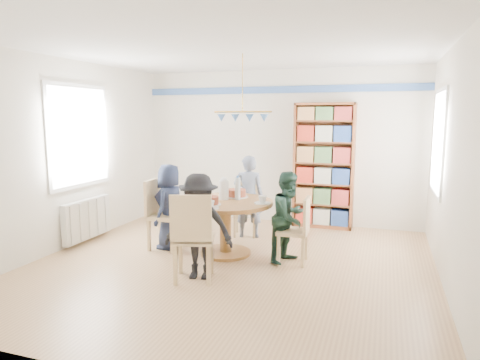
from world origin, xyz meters
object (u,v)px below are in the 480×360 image
at_px(bookshelf, 324,167).
at_px(person_left, 170,206).
at_px(radiator, 87,219).
at_px(chair_far, 246,206).
at_px(person_near, 199,227).
at_px(person_right, 289,217).
at_px(person_far, 248,197).
at_px(chair_near, 193,234).
at_px(dining_table, 225,215).
at_px(chair_right, 299,227).
at_px(chair_left, 160,211).

bearing_deg(bookshelf, person_left, -135.17).
height_order(radiator, chair_far, chair_far).
distance_m(person_left, person_near, 1.29).
bearing_deg(person_right, person_far, 63.04).
xyz_separation_m(radiator, person_right, (3.09, 0.10, 0.25)).
xyz_separation_m(chair_far, person_right, (0.94, -1.06, 0.13)).
relative_size(chair_near, person_near, 0.84).
height_order(radiator, dining_table, dining_table).
bearing_deg(person_right, dining_table, 109.32).
height_order(chair_right, chair_far, chair_right).
bearing_deg(chair_near, person_right, 50.22).
distance_m(person_near, bookshelf, 3.06).
relative_size(chair_right, chair_far, 1.02).
distance_m(radiator, dining_table, 2.21).
bearing_deg(chair_right, dining_table, 177.82).
distance_m(chair_right, chair_near, 1.45).
xyz_separation_m(chair_right, chair_far, (-1.07, 1.08, -0.01)).
bearing_deg(person_far, chair_left, 28.57).
height_order(radiator, chair_left, chair_left).
height_order(chair_right, person_far, person_far).
distance_m(chair_left, chair_right, 2.01).
bearing_deg(chair_far, bookshelf, 38.67).
bearing_deg(person_far, chair_near, 74.70).
relative_size(person_left, person_near, 0.98).
xyz_separation_m(dining_table, person_near, (0.02, -0.93, 0.06)).
xyz_separation_m(chair_far, person_far, (0.09, -0.13, 0.18)).
bearing_deg(radiator, person_right, 1.85).
xyz_separation_m(dining_table, person_right, (0.89, -0.02, 0.04)).
xyz_separation_m(dining_table, chair_left, (-0.98, -0.05, -0.01)).
relative_size(chair_far, person_near, 0.68).
distance_m(chair_right, chair_far, 1.52).
relative_size(chair_left, person_far, 0.77).
bearing_deg(bookshelf, person_near, -109.95).
distance_m(dining_table, person_near, 0.93).
bearing_deg(person_far, chair_right, 121.54).
xyz_separation_m(chair_near, person_near, (0.01, 0.15, 0.05)).
relative_size(dining_table, person_far, 1.00).
height_order(dining_table, bookshelf, bookshelf).
distance_m(chair_near, person_left, 1.40).
bearing_deg(bookshelf, chair_near, -109.22).
xyz_separation_m(radiator, dining_table, (2.20, 0.12, 0.21)).
bearing_deg(person_left, person_far, 134.62).
bearing_deg(person_right, person_near, 156.74).
bearing_deg(person_left, chair_far, 141.38).
height_order(person_right, person_far, person_far).
relative_size(person_left, bookshelf, 0.58).
distance_m(chair_right, person_right, 0.18).
xyz_separation_m(chair_far, person_left, (-0.82, -1.03, 0.14)).
xyz_separation_m(person_left, person_far, (0.90, 0.89, 0.04)).
xyz_separation_m(person_right, person_near, (-0.87, -0.91, 0.03)).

